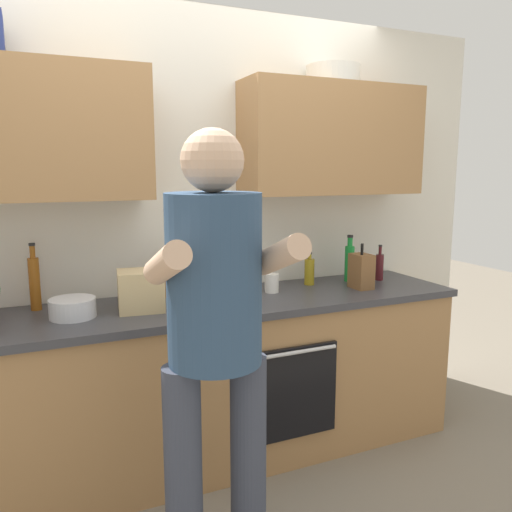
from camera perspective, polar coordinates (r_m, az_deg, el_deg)
The scene contains 16 objects.
ground_plane at distance 3.11m, azimuth -4.71°, elevation -21.39°, with size 12.00×12.00×0.00m, color #756B5B.
back_wall_unit at distance 2.93m, azimuth -6.92°, elevation 7.46°, with size 4.00×0.38×2.50m.
counter at distance 2.90m, azimuth -4.81°, elevation -13.72°, with size 2.84×0.67×0.90m.
person_standing at distance 1.86m, azimuth -4.56°, elevation -8.13°, with size 0.49×0.45×1.74m.
bottle_soda at distance 3.28m, azimuth 10.37°, elevation -0.63°, with size 0.06×0.06×0.29m.
bottle_water at distance 2.57m, azimuth -6.27°, elevation -3.73°, with size 0.06×0.06×0.27m.
bottle_wine at distance 3.35m, azimuth 13.60°, elevation -1.12°, with size 0.05×0.05×0.23m.
bottle_oil at distance 3.15m, azimuth 5.97°, elevation -1.69°, with size 0.06×0.06×0.20m.
bottle_juice at distance 2.87m, azimuth -9.63°, elevation -2.75°, with size 0.07×0.07×0.24m.
bottle_syrup at distance 2.79m, azimuth -23.45°, elevation -2.66°, with size 0.05×0.05×0.34m.
cup_stoneware at distance 2.51m, azimuth -7.99°, elevation -5.65°, with size 0.08×0.08×0.08m, color slate.
cup_coffee at distance 2.94m, azimuth 1.76°, elevation -3.03°, with size 0.08×0.08×0.11m, color white.
mixing_bowl at distance 2.60m, azimuth -19.76°, elevation -5.48°, with size 0.22×0.22×0.09m, color silver.
knife_block at distance 3.09m, azimuth 11.65°, elevation -1.65°, with size 0.10×0.14×0.27m.
grocery_bag_produce at distance 2.76m, azimuth -4.14°, elevation -3.16°, with size 0.22×0.16×0.18m, color silver.
grocery_bag_bread at distance 2.62m, azimuth -12.72°, elevation -3.78°, with size 0.22×0.19×0.20m, color tan.
Camera 1 is at (-0.86, -2.52, 1.60)m, focal length 35.89 mm.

